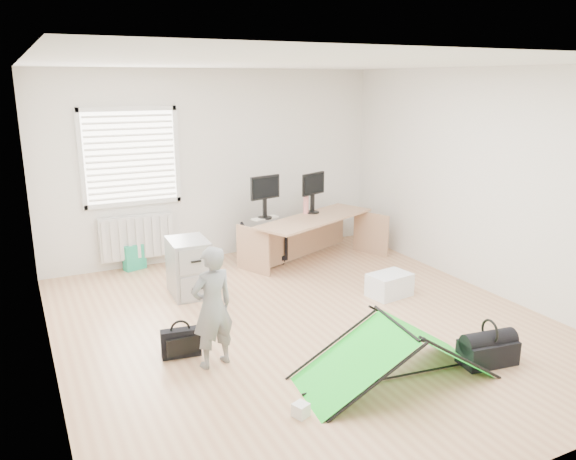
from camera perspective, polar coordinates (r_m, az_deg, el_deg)
name	(u,v)px	position (r m, az deg, el deg)	size (l,w,h in m)	color
ground	(304,323)	(6.15, 1.69, -9.46)	(5.50, 5.50, 0.00)	tan
back_wall	(215,165)	(8.21, -7.39, 6.52)	(5.00, 0.02, 2.70)	silver
window	(131,157)	(7.84, -15.71, 7.16)	(1.20, 0.06, 1.20)	silver
radiator	(137,237)	(8.01, -15.10, -0.68)	(1.00, 0.12, 0.60)	silver
desk	(315,240)	(8.02, 2.75, -1.02)	(1.96, 0.62, 0.67)	#A77E5E
filing_cabinet	(189,267)	(6.92, -10.05, -3.75)	(0.45, 0.59, 0.69)	#96989B
monitor_left	(265,203)	(7.82, -2.38, 2.77)	(0.47, 0.10, 0.45)	black
monitor_right	(313,198)	(8.15, 2.51, 3.24)	(0.45, 0.10, 0.43)	black
keyboard	(265,218)	(7.85, -2.36, 1.21)	(0.40, 0.14, 0.02)	beige
thermos	(306,204)	(8.13, 1.83, 2.65)	(0.08, 0.08, 0.28)	#D57A77
office_chair	(263,242)	(8.12, -2.51, -1.26)	(0.58, 0.60, 0.55)	black
person	(212,307)	(5.13, -7.68, -7.78)	(0.42, 0.27, 1.14)	slate
kite	(395,351)	(5.07, 10.78, -12.00)	(1.72, 0.76, 0.53)	#13D022
storage_crate	(389,285)	(6.95, 10.27, -5.50)	(0.50, 0.35, 0.28)	white
tote_bag	(134,257)	(8.05, -15.34, -2.66)	(0.30, 0.13, 0.35)	#22AB7A
laptop_bag	(181,343)	(5.51, -10.82, -11.19)	(0.37, 0.11, 0.28)	black
white_box	(301,410)	(4.60, 1.31, -17.81)	(0.11, 0.11, 0.11)	silver
duffel_bag	(488,352)	(5.62, 19.63, -11.61)	(0.52, 0.26, 0.23)	black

